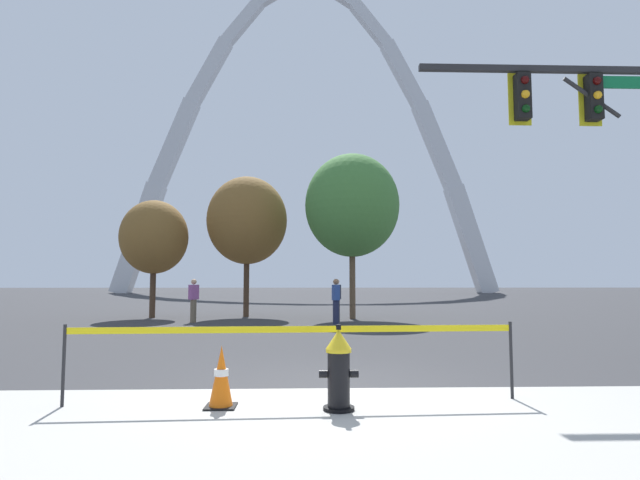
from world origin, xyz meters
The scene contains 12 objects.
ground_plane centered at (0.00, 0.00, 0.00)m, with size 240.00×240.00×0.00m, color #333335.
fire_hydrant centered at (0.02, -1.27, 0.47)m, with size 0.46×0.48×0.99m.
caution_tape_barrier centered at (-0.50, -0.90, 0.68)m, with size 5.56×0.28×0.98m.
traffic_cone_by_hydrant centered at (-1.37, -1.10, 0.36)m, with size 0.36×0.36×0.73m.
traffic_signal_gantry centered at (5.48, 2.12, 4.07)m, with size 5.02×0.44×6.00m.
monument_arch centered at (0.00, 60.28, 19.31)m, with size 50.90×2.26×43.72m.
tree_far_left centered at (-6.65, 14.12, 3.35)m, with size 2.80×2.80×4.90m.
tree_left_mid centered at (-2.84, 14.66, 4.13)m, with size 3.45×3.45×6.04m.
tree_center_left centered at (1.59, 13.23, 4.59)m, with size 3.84×3.84×6.71m.
pedestrian_walking_left centered at (0.86, 11.88, 0.82)m, with size 0.31×0.39×1.59m.
pedestrian_standing_center centered at (-4.43, 11.63, 0.82)m, with size 0.37×0.39×1.59m.
pedestrian_walking_right centered at (0.75, 10.73, 0.82)m, with size 0.28×0.38×1.59m.
Camera 1 is at (-0.40, -7.29, 1.49)m, focal length 28.58 mm.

